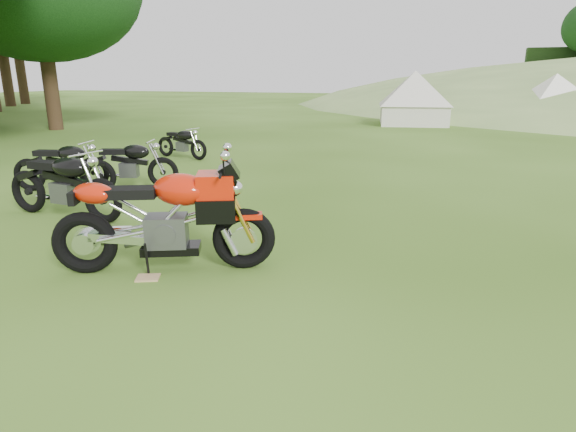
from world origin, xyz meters
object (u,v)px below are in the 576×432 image
(tent_left, at_px, (414,97))
(tent_mid, at_px, (554,97))
(vintage_moto_c, at_px, (128,163))
(vintage_moto_a, at_px, (63,165))
(vintage_moto_d, at_px, (181,142))
(sport_motorcycle, at_px, (163,211))
(vintage_moto_b, at_px, (62,182))
(plywood_board, at_px, (148,278))

(tent_left, bearing_deg, tent_mid, 16.03)
(tent_left, bearing_deg, vintage_moto_c, -114.46)
(vintage_moto_a, distance_m, vintage_moto_c, 1.13)
(vintage_moto_c, xyz_separation_m, vintage_moto_d, (-0.93, 3.42, -0.06))
(tent_left, distance_m, tent_mid, 6.70)
(vintage_moto_d, bearing_deg, sport_motorcycle, -47.52)
(vintage_moto_b, height_order, tent_mid, tent_mid)
(sport_motorcycle, relative_size, tent_left, 0.81)
(tent_mid, bearing_deg, vintage_moto_c, -135.47)
(plywood_board, relative_size, vintage_moto_c, 0.13)
(sport_motorcycle, bearing_deg, vintage_moto_c, 107.96)
(vintage_moto_b, height_order, vintage_moto_d, vintage_moto_b)
(plywood_board, bearing_deg, vintage_moto_b, 148.73)
(sport_motorcycle, distance_m, tent_mid, 22.48)
(vintage_moto_c, height_order, vintage_moto_d, vintage_moto_c)
(vintage_moto_d, xyz_separation_m, tent_left, (4.79, 11.71, 0.80))
(plywood_board, bearing_deg, vintage_moto_a, 142.88)
(vintage_moto_c, relative_size, vintage_moto_d, 1.14)
(vintage_moto_b, bearing_deg, sport_motorcycle, -22.70)
(vintage_moto_d, relative_size, tent_left, 0.58)
(vintage_moto_a, bearing_deg, vintage_moto_d, 76.33)
(sport_motorcycle, bearing_deg, plywood_board, -126.87)
(sport_motorcycle, bearing_deg, vintage_moto_a, 121.75)
(vintage_moto_c, bearing_deg, tent_left, 55.79)
(sport_motorcycle, relative_size, tent_mid, 0.83)
(vintage_moto_b, height_order, vintage_moto_c, vintage_moto_b)
(tent_mid, bearing_deg, vintage_moto_b, -132.06)
(sport_motorcycle, height_order, plywood_board, sport_motorcycle)
(sport_motorcycle, xyz_separation_m, vintage_moto_b, (-2.61, 1.27, -0.13))
(vintage_moto_a, relative_size, vintage_moto_d, 1.17)
(vintage_moto_c, distance_m, tent_left, 15.64)
(vintage_moto_d, bearing_deg, tent_mid, 65.81)
(vintage_moto_b, relative_size, tent_left, 0.74)
(vintage_moto_a, relative_size, tent_mid, 0.70)
(vintage_moto_b, relative_size, vintage_moto_d, 1.28)
(vintage_moto_a, height_order, vintage_moto_c, vintage_moto_a)
(vintage_moto_a, distance_m, tent_mid, 21.66)
(plywood_board, distance_m, vintage_moto_d, 8.02)
(sport_motorcycle, relative_size, vintage_moto_c, 1.23)
(vintage_moto_b, relative_size, vintage_moto_c, 1.13)
(vintage_moto_c, xyz_separation_m, tent_mid, (9.88, 18.09, 0.70))
(vintage_moto_b, distance_m, tent_left, 17.54)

